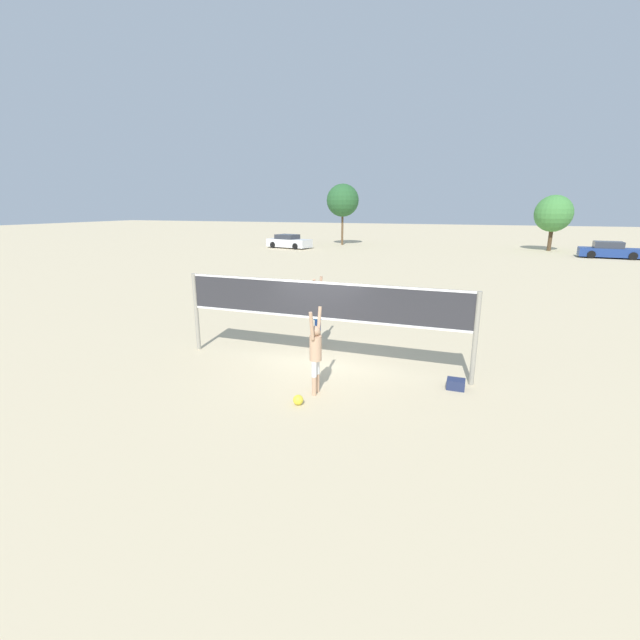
{
  "coord_description": "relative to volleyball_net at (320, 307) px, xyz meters",
  "views": [
    {
      "loc": [
        3.82,
        -10.51,
        4.28
      ],
      "look_at": [
        0.0,
        0.0,
        1.29
      ],
      "focal_mm": 24.0,
      "sensor_mm": 36.0,
      "label": 1
    }
  ],
  "objects": [
    {
      "name": "volleyball_net",
      "position": [
        0.0,
        0.0,
        0.0
      ],
      "size": [
        8.09,
        0.12,
        2.35
      ],
      "color": "gray",
      "rests_on": "ground_plane"
    },
    {
      "name": "parked_car_mid",
      "position": [
        -14.85,
        31.19,
        -1.01
      ],
      "size": [
        5.07,
        2.93,
        1.41
      ],
      "rotation": [
        0.0,
        0.0,
        -0.24
      ],
      "color": "silver",
      "rests_on": "ground_plane"
    },
    {
      "name": "tree_left_cluster",
      "position": [
        10.53,
        37.34,
        1.92
      ],
      "size": [
        3.51,
        3.51,
        5.35
      ],
      "color": "#4C3823",
      "rests_on": "ground_plane"
    },
    {
      "name": "player_spiker",
      "position": [
        0.55,
        -1.81,
        -0.58
      ],
      "size": [
        0.28,
        0.69,
        2.05
      ],
      "rotation": [
        0.0,
        0.0,
        1.57
      ],
      "color": "tan",
      "rests_on": "ground_plane"
    },
    {
      "name": "volleyball",
      "position": [
        0.39,
        -2.49,
        -1.54
      ],
      "size": [
        0.23,
        0.23,
        0.23
      ],
      "color": "yellow",
      "rests_on": "ground_plane"
    },
    {
      "name": "parked_car_near",
      "position": [
        14.47,
        32.27,
        -1.04
      ],
      "size": [
        4.88,
        2.2,
        1.39
      ],
      "rotation": [
        0.0,
        0.0,
        -0.08
      ],
      "color": "navy",
      "rests_on": "ground_plane"
    },
    {
      "name": "gear_bag",
      "position": [
        3.64,
        -0.4,
        -1.54
      ],
      "size": [
        0.42,
        0.33,
        0.24
      ],
      "color": "navy",
      "rests_on": "ground_plane"
    },
    {
      "name": "tree_right_cluster",
      "position": [
        -10.72,
        36.86,
        3.24
      ],
      "size": [
        3.58,
        3.58,
        6.71
      ],
      "color": "brown",
      "rests_on": "ground_plane"
    },
    {
      "name": "ground_plane",
      "position": [
        0.0,
        0.0,
        -1.66
      ],
      "size": [
        200.0,
        200.0,
        0.0
      ],
      "primitive_type": "plane",
      "color": "beige"
    },
    {
      "name": "player_blocker",
      "position": [
        -0.6,
        1.46,
        -0.5
      ],
      "size": [
        0.28,
        0.71,
        2.2
      ],
      "rotation": [
        0.0,
        0.0,
        -1.57
      ],
      "color": "tan",
      "rests_on": "ground_plane"
    }
  ]
}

